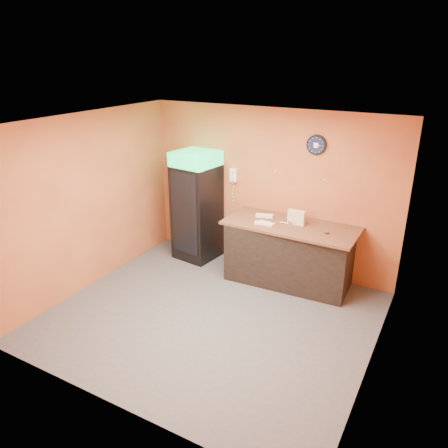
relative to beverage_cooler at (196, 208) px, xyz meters
The scene contains 15 objects.
floor 2.27m from the beverage_cooler, 51.82° to the right, with size 4.50×4.50×0.00m, color #47474C.
back_wall 1.39m from the beverage_cooler, 17.37° to the left, with size 4.50×0.02×2.80m, color #C77438.
left_wall 1.93m from the beverage_cooler, 121.60° to the right, with size 0.02×4.00×2.80m, color #C77438.
right_wall 3.88m from the beverage_cooler, 24.56° to the right, with size 0.02×4.00×2.80m, color #C77438.
ceiling 2.73m from the beverage_cooler, 51.82° to the right, with size 4.50×4.00×0.02m, color white.
beverage_cooler is the anchor object (origin of this frame).
prep_counter 1.92m from the beverage_cooler, ahead, with size 1.99×0.88×0.99m, color black.
wall_clock 2.44m from the beverage_cooler, 10.15° to the left, with size 0.32×0.06×0.32m.
wall_phone 0.91m from the beverage_cooler, 30.21° to the left, with size 0.13×0.11×0.24m.
butcher_paper 1.85m from the beverage_cooler, ahead, with size 2.15×0.98×0.04m, color brown.
sub_roll_stack 1.93m from the beverage_cooler, ahead, with size 0.28×0.10×0.23m.
wrapped_sandwich_left 1.47m from the beverage_cooler, 10.35° to the right, with size 0.26×0.10×0.04m, color silver.
wrapped_sandwich_mid 1.53m from the beverage_cooler, ahead, with size 0.27×0.11×0.04m, color silver.
wrapped_sandwich_right 1.34m from the beverage_cooler, ahead, with size 0.29×0.11×0.04m, color silver.
kitchen_tool 1.84m from the beverage_cooler, ahead, with size 0.07×0.07×0.07m, color silver.
Camera 1 is at (2.82, -4.69, 3.63)m, focal length 35.00 mm.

